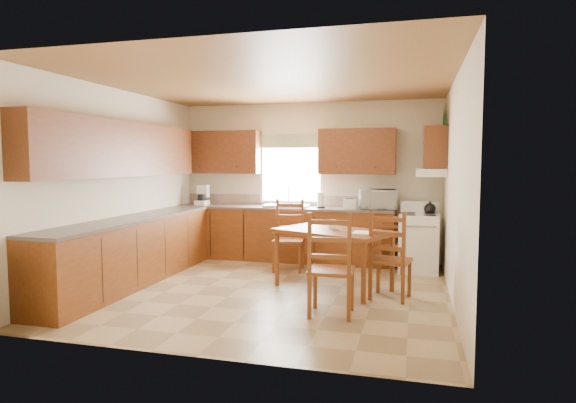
% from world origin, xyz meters
% --- Properties ---
extents(floor, '(4.50, 4.50, 0.00)m').
position_xyz_m(floor, '(0.00, 0.00, 0.00)').
color(floor, '#9F8359').
rests_on(floor, ground).
extents(ceiling, '(4.50, 4.50, 0.00)m').
position_xyz_m(ceiling, '(0.00, 0.00, 2.70)').
color(ceiling, olive).
rests_on(ceiling, floor).
extents(wall_left, '(4.50, 4.50, 0.00)m').
position_xyz_m(wall_left, '(-2.25, 0.00, 1.35)').
color(wall_left, beige).
rests_on(wall_left, floor).
extents(wall_right, '(4.50, 4.50, 0.00)m').
position_xyz_m(wall_right, '(2.25, 0.00, 1.35)').
color(wall_right, beige).
rests_on(wall_right, floor).
extents(wall_back, '(4.50, 4.50, 0.00)m').
position_xyz_m(wall_back, '(0.00, 2.25, 1.35)').
color(wall_back, beige).
rests_on(wall_back, floor).
extents(wall_front, '(4.50, 4.50, 0.00)m').
position_xyz_m(wall_front, '(0.00, -2.25, 1.35)').
color(wall_front, beige).
rests_on(wall_front, floor).
extents(lower_cab_back, '(3.75, 0.60, 0.88)m').
position_xyz_m(lower_cab_back, '(-0.38, 1.95, 0.44)').
color(lower_cab_back, brown).
rests_on(lower_cab_back, floor).
extents(lower_cab_left, '(0.60, 3.60, 0.88)m').
position_xyz_m(lower_cab_left, '(-1.95, -0.15, 0.44)').
color(lower_cab_left, brown).
rests_on(lower_cab_left, floor).
extents(counter_back, '(3.75, 0.63, 0.04)m').
position_xyz_m(counter_back, '(-0.38, 1.95, 0.90)').
color(counter_back, brown).
rests_on(counter_back, lower_cab_back).
extents(counter_left, '(0.63, 3.60, 0.04)m').
position_xyz_m(counter_left, '(-1.95, -0.15, 0.90)').
color(counter_left, brown).
rests_on(counter_left, lower_cab_left).
extents(backsplash, '(3.75, 0.01, 0.18)m').
position_xyz_m(backsplash, '(-0.38, 2.24, 1.01)').
color(backsplash, gray).
rests_on(backsplash, counter_back).
extents(upper_cab_back_left, '(1.41, 0.33, 0.75)m').
position_xyz_m(upper_cab_back_left, '(-1.55, 2.08, 1.85)').
color(upper_cab_back_left, brown).
rests_on(upper_cab_back_left, wall_back).
extents(upper_cab_back_right, '(1.25, 0.33, 0.75)m').
position_xyz_m(upper_cab_back_right, '(0.86, 2.08, 1.85)').
color(upper_cab_back_right, brown).
rests_on(upper_cab_back_right, wall_back).
extents(upper_cab_left, '(0.33, 3.60, 0.75)m').
position_xyz_m(upper_cab_left, '(-2.08, -0.15, 1.85)').
color(upper_cab_left, brown).
rests_on(upper_cab_left, wall_left).
extents(upper_cab_stove, '(0.33, 0.62, 0.62)m').
position_xyz_m(upper_cab_stove, '(2.08, 1.65, 1.90)').
color(upper_cab_stove, brown).
rests_on(upper_cab_stove, wall_right).
extents(range_hood, '(0.44, 0.62, 0.12)m').
position_xyz_m(range_hood, '(2.03, 1.65, 1.52)').
color(range_hood, silver).
rests_on(range_hood, wall_right).
extents(window_frame, '(1.13, 0.02, 1.18)m').
position_xyz_m(window_frame, '(-0.30, 2.22, 1.55)').
color(window_frame, silver).
rests_on(window_frame, wall_back).
extents(window_pane, '(1.05, 0.01, 1.10)m').
position_xyz_m(window_pane, '(-0.30, 2.21, 1.55)').
color(window_pane, white).
rests_on(window_pane, wall_back).
extents(window_valance, '(1.19, 0.01, 0.24)m').
position_xyz_m(window_valance, '(-0.30, 2.19, 2.05)').
color(window_valance, '#466636').
rests_on(window_valance, wall_back).
extents(sink_basin, '(0.75, 0.45, 0.04)m').
position_xyz_m(sink_basin, '(-0.30, 1.95, 0.94)').
color(sink_basin, silver).
rests_on(sink_basin, counter_back).
extents(pine_decal_a, '(0.22, 0.22, 0.36)m').
position_xyz_m(pine_decal_a, '(2.21, 1.33, 2.38)').
color(pine_decal_a, black).
rests_on(pine_decal_a, wall_right).
extents(pine_decal_b, '(0.22, 0.22, 0.36)m').
position_xyz_m(pine_decal_b, '(2.21, 1.65, 2.42)').
color(pine_decal_b, black).
rests_on(pine_decal_b, wall_right).
extents(pine_decal_c, '(0.22, 0.22, 0.36)m').
position_xyz_m(pine_decal_c, '(2.21, 1.97, 2.38)').
color(pine_decal_c, black).
rests_on(pine_decal_c, wall_right).
extents(stove, '(0.61, 0.63, 0.87)m').
position_xyz_m(stove, '(1.88, 1.63, 0.43)').
color(stove, silver).
rests_on(stove, floor).
extents(coffeemaker, '(0.25, 0.28, 0.35)m').
position_xyz_m(coffeemaker, '(-1.88, 1.95, 1.09)').
color(coffeemaker, silver).
rests_on(coffeemaker, counter_back).
extents(paper_towel, '(0.14, 0.14, 0.26)m').
position_xyz_m(paper_towel, '(0.29, 1.90, 1.05)').
color(paper_towel, white).
rests_on(paper_towel, counter_back).
extents(toaster, '(0.22, 0.16, 0.16)m').
position_xyz_m(toaster, '(0.78, 1.87, 1.00)').
color(toaster, silver).
rests_on(toaster, counter_back).
extents(microwave, '(0.61, 0.49, 0.32)m').
position_xyz_m(microwave, '(1.21, 1.95, 1.08)').
color(microwave, silver).
rests_on(microwave, counter_back).
extents(dining_table, '(1.69, 1.38, 0.79)m').
position_xyz_m(dining_table, '(0.77, 0.30, 0.39)').
color(dining_table, brown).
rests_on(dining_table, floor).
extents(chair_near_left, '(0.50, 0.48, 1.14)m').
position_xyz_m(chair_near_left, '(0.93, -0.81, 0.57)').
color(chair_near_left, brown).
rests_on(chair_near_left, floor).
extents(chair_near_right, '(0.53, 0.51, 1.09)m').
position_xyz_m(chair_near_right, '(1.53, 0.02, 0.54)').
color(chair_near_right, brown).
rests_on(chair_near_right, floor).
extents(chair_far_left, '(0.51, 0.49, 1.09)m').
position_xyz_m(chair_far_left, '(-0.08, 1.18, 0.54)').
color(chair_far_left, brown).
rests_on(chair_far_left, floor).
extents(chair_far_right, '(0.40, 0.39, 0.89)m').
position_xyz_m(chair_far_right, '(1.46, 1.48, 0.45)').
color(chair_far_right, brown).
rests_on(chair_far_right, floor).
extents(table_paper, '(0.26, 0.32, 0.00)m').
position_xyz_m(table_paper, '(1.16, 0.16, 0.79)').
color(table_paper, white).
rests_on(table_paper, dining_table).
extents(table_card, '(0.09, 0.05, 0.12)m').
position_xyz_m(table_card, '(0.75, 0.38, 0.85)').
color(table_card, white).
rests_on(table_card, dining_table).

